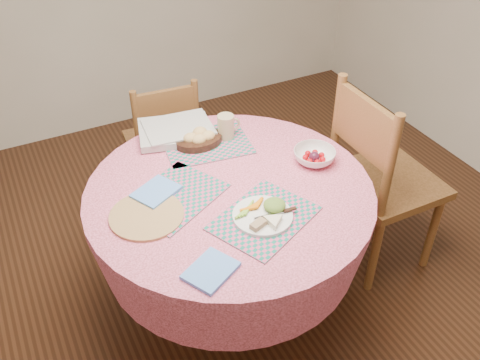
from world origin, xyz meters
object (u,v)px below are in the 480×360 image
(chair_right, at_px, (379,177))
(chair_back, at_px, (164,141))
(fruit_bowl, at_px, (314,156))
(wicker_trivet, at_px, (147,215))
(bread_bowl, at_px, (199,138))
(dinner_plate, at_px, (265,214))
(latte_mug, at_px, (226,126))
(dining_table, at_px, (230,223))

(chair_right, distance_m, chair_back, 1.24)
(chair_back, height_order, fruit_bowl, chair_back)
(wicker_trivet, relative_size, bread_bowl, 1.30)
(dinner_plate, distance_m, bread_bowl, 0.61)
(chair_right, height_order, dinner_plate, chair_right)
(bread_bowl, bearing_deg, latte_mug, -2.94)
(dining_table, height_order, wicker_trivet, wicker_trivet)
(chair_right, distance_m, wicker_trivet, 1.21)
(chair_right, height_order, chair_back, chair_right)
(wicker_trivet, height_order, latte_mug, latte_mug)
(wicker_trivet, bearing_deg, chair_back, 66.99)
(wicker_trivet, xyz_separation_m, bread_bowl, (0.39, 0.38, 0.03))
(dining_table, bearing_deg, bread_bowl, 86.90)
(dinner_plate, xyz_separation_m, bread_bowl, (-0.02, 0.61, 0.01))
(chair_right, xyz_separation_m, dinner_plate, (-0.78, -0.21, 0.22))
(dining_table, xyz_separation_m, chair_right, (0.82, -0.03, -0.00))
(fruit_bowl, bearing_deg, latte_mug, 126.77)
(wicker_trivet, bearing_deg, chair_right, -0.87)
(chair_right, bearing_deg, latte_mug, 59.39)
(dinner_plate, bearing_deg, dining_table, 100.25)
(fruit_bowl, bearing_deg, wicker_trivet, -178.81)
(dining_table, height_order, latte_mug, latte_mug)
(bread_bowl, bearing_deg, fruit_bowl, -41.76)
(chair_back, xyz_separation_m, wicker_trivet, (-0.39, -0.92, 0.30))
(dining_table, distance_m, latte_mug, 0.48)
(dining_table, xyz_separation_m, latte_mug, (0.16, 0.37, 0.26))
(bread_bowl, bearing_deg, dinner_plate, -87.89)
(dining_table, xyz_separation_m, chair_back, (0.02, 0.91, -0.10))
(dinner_plate, bearing_deg, chair_right, 14.92)
(chair_back, bearing_deg, wicker_trivet, 71.89)
(bread_bowl, xyz_separation_m, latte_mug, (0.14, -0.01, 0.03))
(dining_table, relative_size, wicker_trivet, 4.13)
(dining_table, bearing_deg, latte_mug, 66.05)
(dinner_plate, xyz_separation_m, latte_mug, (0.12, 0.60, 0.04))
(fruit_bowl, bearing_deg, dining_table, -179.19)
(bread_bowl, height_order, latte_mug, latte_mug)
(dining_table, height_order, bread_bowl, bread_bowl)
(chair_right, distance_m, dinner_plate, 0.83)
(latte_mug, bearing_deg, wicker_trivet, -144.95)
(dinner_plate, distance_m, fruit_bowl, 0.46)
(chair_right, xyz_separation_m, bread_bowl, (-0.80, 0.40, 0.23))
(chair_right, relative_size, dinner_plate, 4.25)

